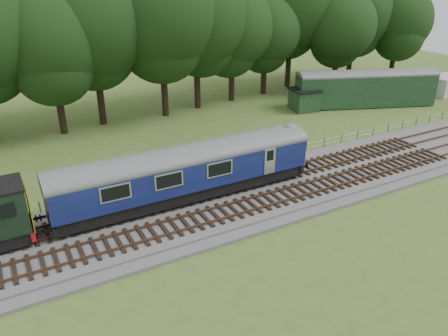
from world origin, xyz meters
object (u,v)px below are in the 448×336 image
dmu_railcar (186,168)px  caravan (444,85)px  parked_coach (366,86)px  worker (64,226)px

dmu_railcar → caravan: 41.58m
parked_coach → caravan: size_ratio=3.38×
dmu_railcar → parked_coach: dmu_railcar is taller
parked_coach → dmu_railcar: bearing=-137.2°
worker → caravan: size_ratio=0.35×
worker → parked_coach: size_ratio=0.10×
dmu_railcar → parked_coach: 29.75m
dmu_railcar → parked_coach: size_ratio=1.12×
caravan → worker: bearing=178.6°
dmu_railcar → worker: dmu_railcar is taller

